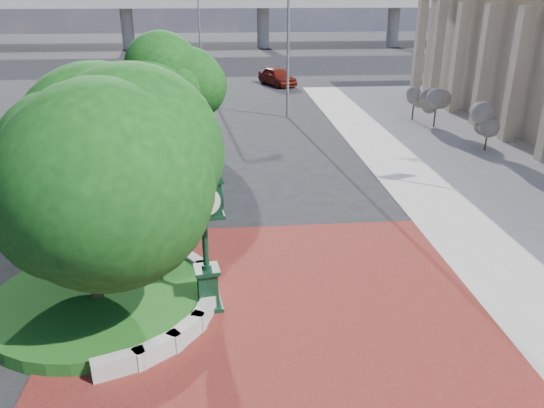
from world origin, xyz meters
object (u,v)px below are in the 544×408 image
(street_lamp_near, at_px, (292,28))
(parked_car, at_px, (277,76))
(post_clock, at_px, (204,227))
(street_lamp_far, at_px, (201,15))

(street_lamp_near, bearing_deg, parked_car, 88.44)
(post_clock, bearing_deg, parked_car, 81.29)
(post_clock, relative_size, street_lamp_far, 0.46)
(parked_car, relative_size, street_lamp_near, 0.47)
(parked_car, xyz_separation_m, street_lamp_far, (-7.02, 6.21, 5.13))
(post_clock, height_order, street_lamp_far, street_lamp_far)
(street_lamp_near, height_order, street_lamp_far, street_lamp_near)
(post_clock, distance_m, parked_car, 37.54)
(parked_car, distance_m, street_lamp_far, 10.68)
(parked_car, bearing_deg, street_lamp_far, 114.74)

